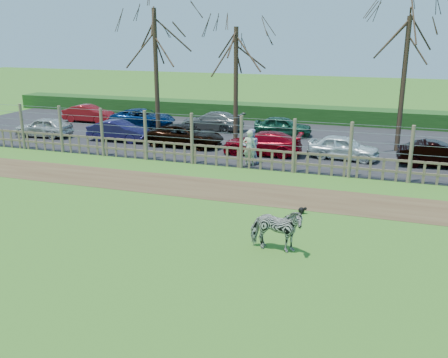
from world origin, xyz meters
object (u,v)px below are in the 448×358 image
(car_8, at_px, (143,118))
(car_10, at_px, (283,126))
(car_1, at_px, (119,131))
(car_5, at_px, (438,154))
(visitor_a, at_px, (249,148))
(crow, at_px, (302,210))
(car_0, at_px, (43,127))
(car_3, at_px, (262,143))
(car_9, at_px, (212,121))
(car_4, at_px, (343,147))
(tree_left, at_px, (155,43))
(visitor_b, at_px, (251,146))
(car_2, at_px, (186,135))
(tree_mid, at_px, (236,57))
(zebra, at_px, (276,230))
(tree_right, at_px, (406,52))
(car_7, at_px, (89,114))

(car_8, relative_size, car_10, 1.23)
(car_1, bearing_deg, car_5, -92.12)
(visitor_a, bearing_deg, car_1, -32.81)
(crow, bearing_deg, car_0, 154.81)
(car_3, bearing_deg, car_9, -141.42)
(car_4, bearing_deg, car_5, -85.63)
(tree_left, distance_m, crow, 15.20)
(visitor_a, height_order, car_5, visitor_a)
(car_3, xyz_separation_m, car_5, (8.52, 0.26, 0.00))
(visitor_b, relative_size, car_10, 0.49)
(car_8, bearing_deg, car_9, -91.29)
(crow, relative_size, car_9, 0.07)
(car_4, xyz_separation_m, car_9, (-8.88, 5.06, 0.00))
(car_4, distance_m, car_10, 6.28)
(car_2, height_order, car_10, same)
(car_2, height_order, car_3, same)
(tree_mid, height_order, car_9, tree_mid)
(visitor_b, xyz_separation_m, car_4, (4.18, 2.36, -0.26))
(zebra, xyz_separation_m, car_2, (-7.93, 11.99, -0.05))
(tree_mid, xyz_separation_m, car_9, (-2.46, 2.76, -4.23))
(zebra, distance_m, car_3, 11.92)
(tree_right, relative_size, visitor_b, 4.26)
(car_0, relative_size, car_1, 0.97)
(tree_left, distance_m, tree_mid, 4.67)
(visitor_b, height_order, car_8, visitor_b)
(car_3, bearing_deg, car_0, -93.20)
(car_1, relative_size, car_2, 0.84)
(tree_mid, xyz_separation_m, car_0, (-11.48, -2.54, -4.23))
(zebra, height_order, car_4, zebra)
(car_8, height_order, car_9, same)
(tree_mid, bearing_deg, car_10, 46.60)
(car_0, bearing_deg, tree_mid, 97.82)
(car_10, bearing_deg, car_2, 131.52)
(car_5, bearing_deg, car_7, 72.21)
(visitor_a, bearing_deg, visitor_b, -100.20)
(car_2, bearing_deg, car_9, 3.03)
(tree_left, bearing_deg, car_8, 129.26)
(tree_left, bearing_deg, tree_mid, 12.53)
(visitor_a, height_order, car_8, visitor_a)
(crow, height_order, car_9, car_9)
(zebra, height_order, car_2, zebra)
(tree_left, xyz_separation_m, visitor_b, (6.74, -3.66, -4.71))
(car_2, distance_m, car_10, 6.45)
(car_2, relative_size, car_5, 1.19)
(car_0, relative_size, car_3, 0.85)
(visitor_b, bearing_deg, tree_left, -46.60)
(car_1, bearing_deg, car_10, -63.87)
(tree_right, distance_m, car_5, 5.74)
(crow, relative_size, car_3, 0.07)
(car_1, distance_m, car_3, 8.84)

